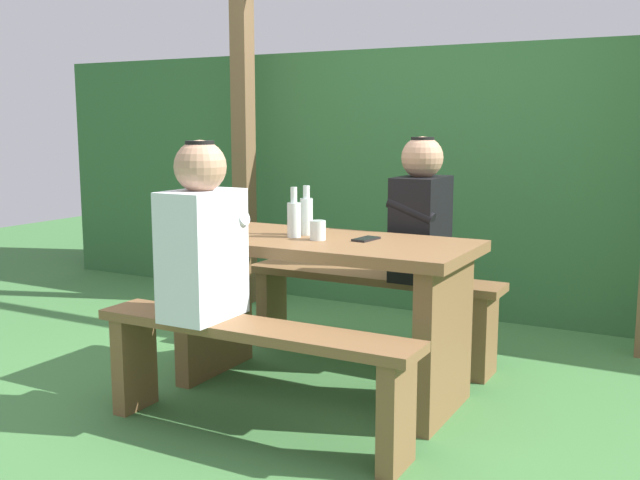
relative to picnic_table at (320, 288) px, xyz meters
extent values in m
plane|color=#3E733B|center=(0.00, 0.00, -0.50)|extent=(12.00, 12.00, 0.00)
cube|color=#326334|center=(0.00, 2.13, 0.37)|extent=(6.40, 1.00, 1.73)
cube|color=brown|center=(-1.30, 1.31, 0.63)|extent=(0.12, 0.12, 2.25)
cube|color=brown|center=(0.00, 0.00, 0.21)|extent=(1.40, 0.64, 0.05)
cube|color=brown|center=(-0.60, 0.00, -0.16)|extent=(0.08, 0.54, 0.68)
cube|color=brown|center=(0.60, 0.00, -0.16)|extent=(0.08, 0.54, 0.68)
cube|color=brown|center=(0.00, -0.57, -0.05)|extent=(1.40, 0.24, 0.04)
cube|color=brown|center=(-0.62, -0.57, -0.29)|extent=(0.07, 0.22, 0.42)
cube|color=brown|center=(0.62, -0.57, -0.29)|extent=(0.07, 0.22, 0.42)
cube|color=brown|center=(0.00, 0.57, -0.05)|extent=(1.40, 0.24, 0.04)
cube|color=brown|center=(-0.62, 0.57, -0.29)|extent=(0.07, 0.22, 0.42)
cube|color=brown|center=(0.62, 0.57, -0.29)|extent=(0.07, 0.22, 0.42)
cube|color=silver|center=(-0.23, -0.57, 0.23)|extent=(0.22, 0.34, 0.52)
sphere|color=tan|center=(-0.23, -0.57, 0.58)|extent=(0.21, 0.21, 0.21)
cylinder|color=black|center=(-0.23, -0.57, 0.67)|extent=(0.12, 0.12, 0.02)
cylinder|color=silver|center=(-0.23, -0.43, 0.33)|extent=(0.25, 0.07, 0.15)
cube|color=black|center=(0.27, 0.57, 0.23)|extent=(0.22, 0.34, 0.52)
sphere|color=tan|center=(0.27, 0.57, 0.58)|extent=(0.21, 0.21, 0.21)
cylinder|color=black|center=(0.27, 0.57, 0.67)|extent=(0.12, 0.12, 0.02)
cylinder|color=black|center=(0.27, 0.43, 0.33)|extent=(0.25, 0.07, 0.15)
cylinder|color=silver|center=(0.01, -0.04, 0.28)|extent=(0.07, 0.07, 0.09)
cylinder|color=silver|center=(-0.11, 0.07, 0.32)|extent=(0.06, 0.06, 0.17)
cylinder|color=silver|center=(-0.11, 0.07, 0.43)|extent=(0.03, 0.03, 0.06)
cylinder|color=silver|center=(-0.12, -0.02, 0.31)|extent=(0.06, 0.06, 0.16)
cylinder|color=silver|center=(-0.12, -0.02, 0.43)|extent=(0.03, 0.03, 0.07)
cube|color=black|center=(0.20, 0.06, 0.24)|extent=(0.09, 0.15, 0.01)
camera|label=1|loc=(1.58, -2.93, 0.75)|focal=41.67mm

